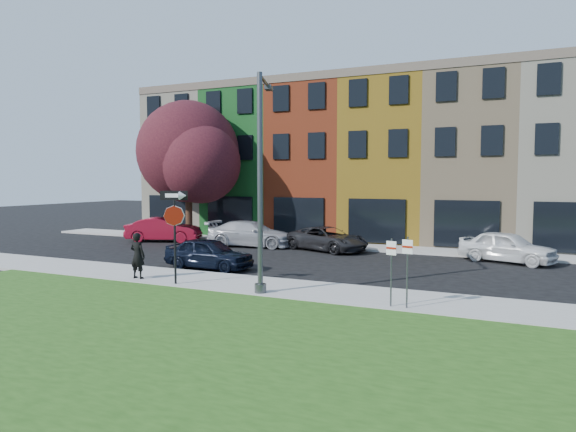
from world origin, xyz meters
The scene contains 15 objects.
ground centered at (0.00, 0.00, 0.00)m, with size 120.00×120.00×0.00m, color black.
sidewalk_near centered at (2.00, 3.00, 0.06)m, with size 40.00×3.00×0.12m, color gray.
sidewalk_far centered at (-3.00, 15.00, 0.06)m, with size 40.00×2.40×0.12m, color gray.
rowhouse_block centered at (-2.50, 21.18, 4.99)m, with size 30.00×10.12×10.00m.
stop_sign centered at (-3.73, 1.88, 2.54)m, with size 1.02×0.32×3.42m.
man centered at (-5.68, 2.12, 1.01)m, with size 0.65×0.43×1.78m, color black.
sedan_near centered at (-4.73, 5.62, 0.69)m, with size 4.08×1.73×1.38m, color black.
parked_car_red centered at (-12.82, 12.74, 0.76)m, with size 4.89×3.12×1.52m, color maroon.
parked_car_silver centered at (-6.66, 12.97, 0.75)m, with size 5.40×2.78×1.50m, color #ACACB1.
parked_car_dark centered at (-1.96, 13.14, 0.66)m, with size 5.25×3.75×1.33m, color black.
parked_car_white centered at (7.18, 12.98, 0.75)m, with size 4.72×3.11×1.49m, color white.
street_lamp centered at (-0.28, 2.11, 3.83)m, with size 1.08×2.49×7.35m.
parking_sign_a centered at (4.25, 1.89, 1.42)m, with size 0.32×0.11×2.07m.
parking_sign_b centered at (4.73, 1.89, 1.46)m, with size 0.32×0.10×2.14m.
tree_purple centered at (-11.78, 14.26, 5.54)m, with size 7.83×6.85×8.85m.
Camera 1 is at (7.80, -13.30, 3.97)m, focal length 32.00 mm.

